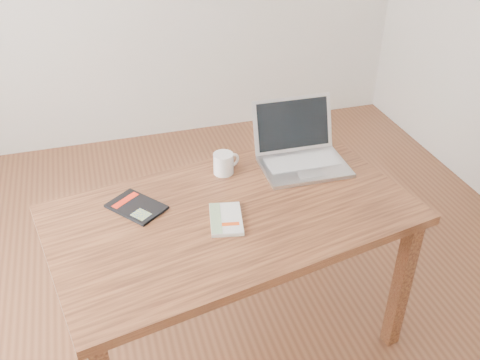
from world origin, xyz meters
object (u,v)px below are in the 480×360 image
object	(u,v)px
desk	(232,229)
white_guidebook	(226,219)
laptop	(300,151)
black_guidebook	(136,207)
coffee_mug	(224,163)

from	to	relation	value
desk	white_guidebook	distance (m)	0.12
white_guidebook	laptop	world-z (taller)	laptop
black_guidebook	laptop	world-z (taller)	laptop
desk	laptop	world-z (taller)	laptop
white_guidebook	coffee_mug	size ratio (longest dim) A/B	1.76
laptop	coffee_mug	bearing A→B (deg)	179.96
white_guidebook	black_guidebook	size ratio (longest dim) A/B	0.83
white_guidebook	black_guidebook	bearing A→B (deg)	161.33
white_guidebook	coffee_mug	world-z (taller)	coffee_mug
laptop	desk	bearing A→B (deg)	-143.90
white_guidebook	laptop	distance (m)	0.55
laptop	black_guidebook	bearing A→B (deg)	-167.77
desk	black_guidebook	world-z (taller)	black_guidebook
laptop	coffee_mug	distance (m)	0.35
black_guidebook	laptop	distance (m)	0.77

